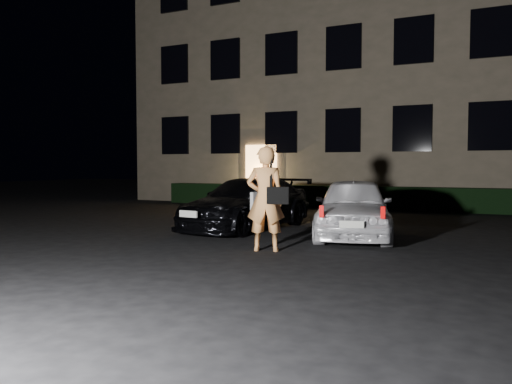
% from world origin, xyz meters
% --- Properties ---
extents(ground, '(80.00, 80.00, 0.00)m').
position_xyz_m(ground, '(0.00, 0.00, 0.00)').
color(ground, black).
rests_on(ground, ground).
extents(building, '(20.00, 8.11, 12.00)m').
position_xyz_m(building, '(-0.00, 14.99, 6.00)').
color(building, '#685E4A').
rests_on(building, ground).
extents(hedge, '(15.00, 0.70, 0.85)m').
position_xyz_m(hedge, '(0.00, 10.50, 0.42)').
color(hedge, black).
rests_on(hedge, ground).
extents(sedan, '(2.40, 4.69, 1.30)m').
position_xyz_m(sedan, '(-0.47, 3.29, 0.65)').
color(sedan, black).
rests_on(sedan, ground).
extents(hatch, '(2.45, 4.26, 1.37)m').
position_xyz_m(hatch, '(2.40, 2.90, 0.68)').
color(hatch, white).
rests_on(hatch, ground).
extents(man, '(0.91, 0.67, 1.99)m').
position_xyz_m(man, '(1.32, 0.40, 1.00)').
color(man, '#F3A056').
rests_on(man, ground).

